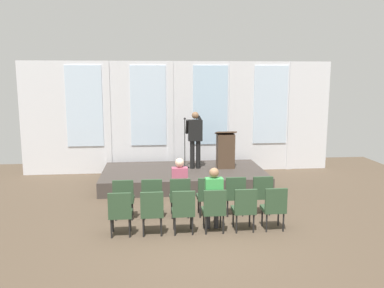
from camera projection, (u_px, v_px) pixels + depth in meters
ground_plane at (200, 238)px, 8.04m from camera, size 15.13×15.13×0.00m
rear_partition at (181, 116)px, 13.43m from camera, size 10.33×0.14×3.71m
stage_platform at (184, 177)px, 12.12m from camera, size 4.83×2.65×0.42m
speaker at (195, 136)px, 12.16m from camera, size 0.51×0.69×1.74m
mic_stand at (185, 157)px, 12.36m from camera, size 0.28×0.28×1.55m
lectern at (225, 150)px, 12.31m from camera, size 0.60×0.48×1.16m
chair_r0_c0 at (124, 196)px, 9.04m from camera, size 0.46×0.44×0.94m
chair_r0_c1 at (152, 196)px, 9.10m from camera, size 0.46×0.44×0.94m
chair_r0_c2 at (180, 195)px, 9.17m from camera, size 0.46×0.44×0.94m
audience_r0_c2 at (180, 184)px, 9.20m from camera, size 0.36×0.39×1.38m
chair_r0_c3 at (207, 194)px, 9.23m from camera, size 0.46×0.44×0.94m
chair_r0_c4 at (235, 193)px, 9.29m from camera, size 0.46×0.44×0.94m
chair_r0_c5 at (261, 192)px, 9.36m from camera, size 0.46×0.44×0.94m
chair_r1_c0 at (120, 211)px, 8.07m from camera, size 0.46×0.44×0.94m
chair_r1_c1 at (152, 210)px, 8.13m from camera, size 0.46×0.44×0.94m
chair_r1_c2 at (183, 209)px, 8.20m from camera, size 0.46×0.44×0.94m
chair_r1_c3 at (214, 208)px, 8.26m from camera, size 0.46×0.44×0.94m
audience_r1_c3 at (214, 196)px, 8.30m from camera, size 0.36×0.39×1.37m
chair_r1_c4 at (244, 207)px, 8.32m from camera, size 0.46×0.44×0.94m
chair_r1_c5 at (274, 206)px, 8.39m from camera, size 0.46×0.44×0.94m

